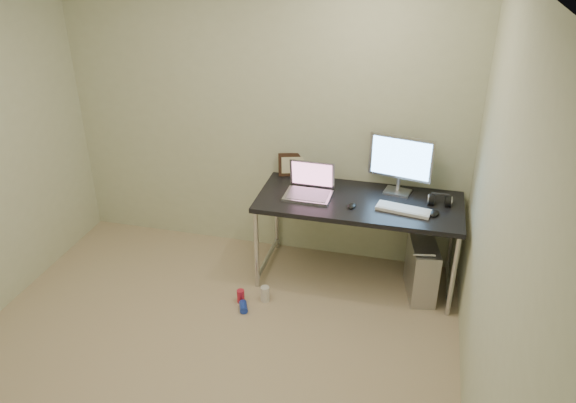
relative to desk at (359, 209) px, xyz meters
The scene contains 18 objects.
floor 1.79m from the desk, 122.56° to the right, with size 3.50×3.50×0.00m, color tan.
wall_back 1.12m from the desk, 158.23° to the left, with size 3.50×0.02×2.50m, color beige.
wall_right 1.74m from the desk, 58.35° to the right, with size 0.02×3.50×2.50m, color beige.
desk is the anchor object (origin of this frame).
tower_computer 0.70m from the desk, ahead, with size 0.28×0.48×0.50m.
cable_a 0.64m from the desk, 31.71° to the left, with size 0.01×0.01×0.70m, color black.
cable_b 0.71m from the desk, 26.04° to the left, with size 0.01×0.01×0.72m, color black.
can_red 1.18m from the desk, 146.45° to the right, with size 0.06×0.06×0.11m, color red.
can_white 1.02m from the desk, 143.06° to the right, with size 0.07×0.07×0.13m, color silver.
can_blue 1.21m from the desk, 140.29° to the right, with size 0.06×0.06×0.11m, color #1E3BC2.
laptop 0.43m from the desk, behind, with size 0.38×0.31×0.26m.
monitor 0.51m from the desk, 37.51° to the left, with size 0.51×0.19×0.48m.
keyboard 0.38m from the desk, 16.14° to the right, with size 0.41×0.13×0.02m, color silver.
mouse_right 0.60m from the desk, 10.11° to the right, with size 0.07×0.11×0.04m, color black.
mouse_left 0.17m from the desk, 107.98° to the right, with size 0.06×0.10×0.03m, color black.
headphones 0.63m from the desk, ahead, with size 0.17×0.11×0.12m.
picture_frame 0.73m from the desk, 152.16° to the left, with size 0.25×0.03×0.20m, color black.
webcam 0.51m from the desk, 148.31° to the left, with size 0.04×0.03×0.11m.
Camera 1 is at (1.30, -2.60, 2.80)m, focal length 35.00 mm.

